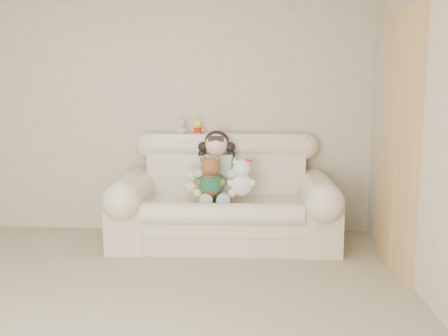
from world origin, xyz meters
TOP-DOWN VIEW (x-y plane):
  - wall_back at (0.00, 2.50)m, footprint 4.50×0.00m
  - sofa at (0.79, 2.00)m, footprint 2.10×0.95m
  - door_panel at (2.22, 1.40)m, footprint 0.06×0.90m
  - seated_child at (0.71, 2.08)m, footprint 0.46×0.54m
  - brown_teddy at (0.67, 1.84)m, footprint 0.34×0.30m
  - white_cat at (0.95, 1.86)m, footprint 0.28×0.23m
  - cream_teddy at (0.49, 1.90)m, footprint 0.21×0.19m
  - yellow_mini_bear at (0.50, 2.33)m, footprint 0.14×0.11m
  - grey_mini_plush at (0.34, 2.33)m, footprint 0.13×0.11m

SIDE VIEW (x-z plane):
  - sofa at x=0.79m, z-range 0.00..1.03m
  - cream_teddy at x=0.49m, z-range 0.50..0.78m
  - white_cat at x=0.95m, z-range 0.50..0.91m
  - brown_teddy at x=0.67m, z-range 0.50..0.93m
  - seated_child at x=0.71m, z-range 0.42..1.09m
  - door_panel at x=2.22m, z-range 0.00..2.10m
  - grey_mini_plush at x=0.34m, z-range 1.01..1.19m
  - yellow_mini_bear at x=0.50m, z-range 1.01..1.20m
  - wall_back at x=0.00m, z-range -0.95..3.55m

